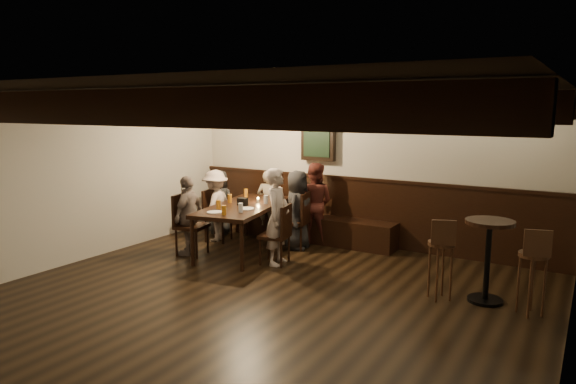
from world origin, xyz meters
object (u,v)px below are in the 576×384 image
Objects in this scene: person_bench_left at (220,202)px; bar_stool_left at (440,269)px; person_right_near at (297,210)px; dining_table at (244,209)px; person_left_far at (189,215)px; chair_left_far at (191,236)px; person_bench_centre at (268,203)px; person_left_near at (215,206)px; bar_stool_right at (531,282)px; person_bench_right at (314,203)px; high_top_table at (488,249)px; person_right_far at (278,217)px; chair_left_near at (217,225)px; chair_right_near at (295,231)px; chair_right_far at (276,246)px.

bar_stool_left is at bearing 153.23° from person_bench_left.
person_right_near is (1.71, -0.11, 0.06)m from person_bench_left.
dining_table is 0.88m from person_left_far.
dining_table is 1.73× the size of person_left_far.
person_bench_centre reaches higher than chair_left_far.
bar_stool_right is at bearing 70.45° from person_left_near.
bar_stool_right is at bearing -18.41° from bar_stool_left.
person_bench_left is 4.49m from bar_stool_left.
bar_stool_left is (2.57, -1.54, -0.32)m from person_bench_right.
person_left_near is 4.17m from bar_stool_left.
person_bench_centre is 4.18m from high_top_table.
person_right_far is at bearing 140.71° from person_bench_left.
person_left_far is at bearing 120.96° from person_right_near.
person_right_near is (1.44, 0.29, 0.37)m from chair_left_near.
chair_right_far is at bearing 179.95° from chair_right_near.
chair_right_far is 3.00m from high_top_table.
high_top_table is at bearing 71.36° from chair_left_near.
person_bench_right is 3.01m from bar_stool_left.
person_bench_centre is at bearing 25.60° from chair_right_far.
person_left_near is at bearing 58.50° from chair_right_far.
person_right_near is at bearing 141.34° from person_bench_centre.
high_top_table is (3.15, -0.86, 0.37)m from chair_right_near.
bar_stool_left reaches higher than high_top_table.
person_right_near is (0.03, 0.01, 0.36)m from chair_right_near.
person_left_near is at bearing 149.04° from dining_table.
chair_right_near is at bearing 90.00° from chair_left_near.
person_left_far is 1.26× the size of high_top_table.
chair_left_near is 0.90× the size of high_top_table.
dining_table is at bearing 57.96° from chair_left_near.
bar_stool_left reaches higher than dining_table.
dining_table is 3.32m from bar_stool_left.
person_left_near is (-1.44, -0.29, 0.34)m from chair_right_near.
chair_left_near is 0.89× the size of bar_stool_right.
person_bench_left is at bearing 168.54° from high_top_table.
person_bench_right is 0.96× the size of person_right_far.
chair_left_far is 0.96m from person_left_near.
person_right_near reaches higher than person_left_near.
chair_right_far reaches higher than dining_table.
person_bench_left is 0.91× the size of person_right_near.
dining_table is at bearing 175.81° from high_top_table.
dining_table is at bearing 90.00° from person_bench_centre.
person_left_near is 0.90m from person_left_far.
dining_table is 2.44× the size of chair_right_far.
person_bench_left is 0.48m from person_left_near.
person_right_near is 3.24m from high_top_table.
person_bench_left is 1.80m from person_bench_right.
person_left_far is 1.50m from person_right_far.
chair_right_far is 0.89× the size of high_top_table.
person_left_near reaches higher than bar_stool_left.
person_right_far reaches higher than chair_left_far.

